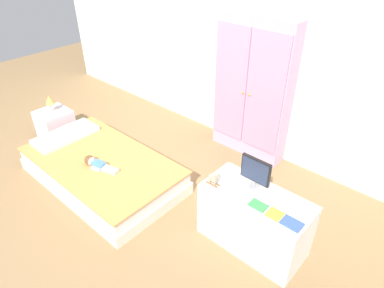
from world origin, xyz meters
The scene contains 14 objects.
ground_plane centered at (0.00, 0.00, -0.01)m, with size 10.00×10.00×0.02m, color #99754C.
back_wall centered at (0.00, 1.57, 1.35)m, with size 6.40×0.05×2.70m, color silver.
bed centered at (-0.49, -0.05, 0.13)m, with size 1.68×0.95×0.27m.
pillow centered at (-1.14, -0.05, 0.29)m, with size 0.32×0.69×0.05m, color white.
doll centered at (-0.43, -0.15, 0.30)m, with size 0.39×0.16×0.10m.
nightstand centered at (-1.62, 0.08, 0.19)m, with size 0.37×0.37×0.37m, color silver.
table_lamp centered at (-1.62, 0.08, 0.52)m, with size 0.10×0.10×0.21m.
wardrobe centered at (0.31, 1.42, 0.78)m, with size 0.87×0.24×1.55m.
tv_stand centered at (1.13, 0.28, 0.26)m, with size 0.86×0.41×0.52m, color silver.
tv_monitor centered at (1.05, 0.35, 0.68)m, with size 0.25×0.10×0.27m.
rocking_horse_toy centered at (0.80, 0.16, 0.59)m, with size 0.11×0.04×0.13m.
book_green centered at (1.20, 0.19, 0.53)m, with size 0.13×0.09×0.01m, color #429E51.
book_yellow centered at (1.34, 0.19, 0.53)m, with size 0.11×0.10×0.02m, color gold.
book_blue centered at (1.47, 0.19, 0.53)m, with size 0.15×0.10×0.02m, color blue.
Camera 1 is at (2.04, -1.51, 2.27)m, focal length 31.48 mm.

